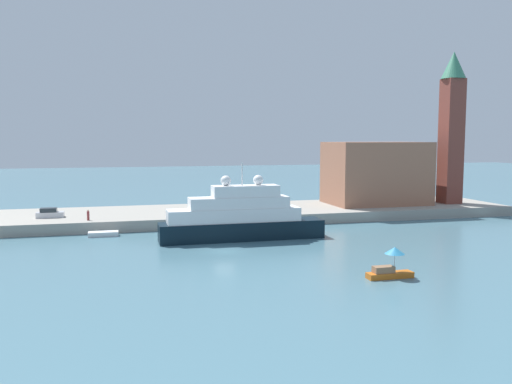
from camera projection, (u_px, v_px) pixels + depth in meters
ground at (225, 251)px, 64.11m from camera, size 400.00×400.00×0.00m
quay_dock at (195, 215)px, 88.21m from camera, size 110.00×18.25×1.69m
large_yacht at (240, 218)px, 71.18m from camera, size 22.30×3.98×10.45m
small_motorboat at (390, 265)px, 51.61m from camera, size 4.66×1.94×3.05m
work_barge at (103, 234)px, 73.84m from camera, size 4.07×1.76×0.65m
harbor_building at (376, 173)px, 96.87m from camera, size 17.37×11.56×11.30m
bell_tower at (452, 122)px, 96.55m from camera, size 4.40×4.40×27.57m
parked_car at (50, 213)px, 80.07m from camera, size 3.96×1.67×1.47m
person_figure at (88, 215)px, 77.20m from camera, size 0.36×0.36×1.58m
mooring_bollard at (234, 213)px, 81.84m from camera, size 0.46×0.46×0.87m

